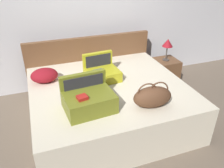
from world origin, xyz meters
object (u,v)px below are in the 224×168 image
object	(u,v)px
pillow_near_headboard	(44,75)
table_lamp	(168,44)
duffel_bag	(152,97)
bed	(109,103)
hard_case_medium	(102,72)
nightstand	(164,72)
hard_case_large	(89,99)

from	to	relation	value
pillow_near_headboard	table_lamp	world-z (taller)	table_lamp
duffel_bag	pillow_near_headboard	world-z (taller)	duffel_bag
table_lamp	bed	bearing A→B (deg)	-152.38
bed	hard_case_medium	distance (m)	0.44
pillow_near_headboard	nightstand	distance (m)	2.14
bed	duffel_bag	xyz separation A→B (m)	(0.31, -0.62, 0.41)
nightstand	table_lamp	bearing A→B (deg)	0.00
nightstand	duffel_bag	bearing A→B (deg)	-127.18
pillow_near_headboard	nightstand	bearing A→B (deg)	7.58
bed	duffel_bag	size ratio (longest dim) A/B	4.34
duffel_bag	bed	bearing A→B (deg)	116.92
hard_case_large	duffel_bag	distance (m)	0.72
bed	nightstand	xyz separation A→B (m)	(1.30, 0.68, -0.05)
bed	hard_case_large	size ratio (longest dim) A/B	3.57
table_lamp	hard_case_medium	bearing A→B (deg)	-160.74
bed	pillow_near_headboard	world-z (taller)	pillow_near_headboard
hard_case_medium	table_lamp	distance (m)	1.40
hard_case_medium	nightstand	size ratio (longest dim) A/B	1.01
bed	pillow_near_headboard	bearing A→B (deg)	152.86
pillow_near_headboard	hard_case_large	bearing A→B (deg)	-63.83
hard_case_large	table_lamp	bearing A→B (deg)	28.80
hard_case_large	pillow_near_headboard	xyz separation A→B (m)	(-0.41, 0.83, -0.03)
hard_case_medium	bed	bearing A→B (deg)	-89.02
hard_case_medium	pillow_near_headboard	xyz separation A→B (m)	(-0.76, 0.18, -0.01)
nightstand	pillow_near_headboard	bearing A→B (deg)	-172.42
nightstand	table_lamp	xyz separation A→B (m)	(0.00, 0.00, 0.53)
duffel_bag	nightstand	bearing A→B (deg)	52.82
hard_case_medium	table_lamp	size ratio (longest dim) A/B	1.20
bed	nightstand	world-z (taller)	bed
hard_case_medium	duffel_bag	distance (m)	0.90
bed	table_lamp	xyz separation A→B (m)	(1.30, 0.68, 0.49)
duffel_bag	table_lamp	world-z (taller)	duffel_bag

